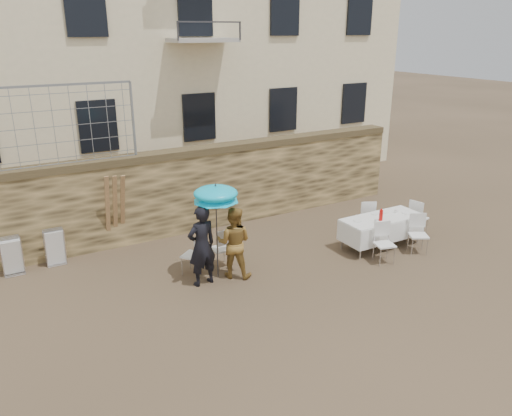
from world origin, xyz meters
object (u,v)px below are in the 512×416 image
man_suit (202,246)px  chair_stack_left (11,254)px  soda_bottle (381,215)px  table_chair_front_left (385,243)px  couple_chair_left (192,254)px  banquet_table (382,219)px  umbrella (216,196)px  table_chair_front_right (419,234)px  table_chair_side (418,217)px  table_chair_back (366,217)px  couple_chair_right (221,247)px  chair_stack_right (54,245)px  woman_dress (234,242)px

man_suit → chair_stack_left: bearing=-44.0°
soda_bottle → table_chair_front_left: size_ratio=0.27×
couple_chair_left → banquet_table: 4.79m
umbrella → table_chair_front_right: umbrella is taller
soda_bottle → table_chair_side: 1.67m
table_chair_front_right → table_chair_side: (0.90, 0.85, 0.00)m
table_chair_back → man_suit: bearing=30.2°
table_chair_front_left → table_chair_back: (0.80, 1.55, 0.00)m
couple_chair_right → table_chair_front_right: bearing=154.9°
banquet_table → table_chair_front_right: bearing=-56.3°
table_chair_front_left → table_chair_back: size_ratio=1.00×
umbrella → soda_bottle: umbrella is taller
couple_chair_right → table_chair_back: bearing=173.6°
man_suit → couple_chair_left: 0.68m
umbrella → table_chair_front_right: (4.79, -1.24, -1.40)m
couple_chair_left → table_chair_back: (4.89, -0.14, 0.00)m
soda_bottle → table_chair_side: soda_bottle is taller
table_chair_front_left → chair_stack_left: bearing=169.1°
couple_chair_left → banquet_table: size_ratio=0.46×
table_chair_front_right → banquet_table: bearing=153.2°
chair_stack_left → chair_stack_right: size_ratio=1.00×
couple_chair_left → couple_chair_right: 0.70m
couple_chair_right → couple_chair_left: bearing=-4.5°
couple_chair_right → soda_bottle: (3.79, -1.09, 0.43)m
couple_chair_left → soda_bottle: (4.49, -1.09, 0.43)m
table_chair_side → couple_chair_left: bearing=68.0°
table_chair_front_left → chair_stack_right: table_chair_front_left is taller
table_chair_front_right → chair_stack_left: bearing=-173.8°
umbrella → table_chair_side: bearing=-3.9°
couple_chair_left → table_chair_side: size_ratio=1.00×
woman_dress → table_chair_front_left: size_ratio=1.67×
umbrella → table_chair_back: size_ratio=2.08×
woman_dress → soda_bottle: (3.74, -0.54, 0.10)m
man_suit → woman_dress: man_suit is taller
couple_chair_left → couple_chair_right: size_ratio=1.00×
man_suit → table_chair_back: size_ratio=1.85×
table_chair_back → table_chair_side: same height
chair_stack_left → table_chair_front_right: bearing=-23.3°
man_suit → woman_dress: (0.75, 0.00, -0.09)m
umbrella → couple_chair_right: umbrella is taller
table_chair_back → chair_stack_left: size_ratio=1.04×
couple_chair_right → table_chair_side: size_ratio=1.00×
couple_chair_left → banquet_table: bearing=131.3°
couple_chair_right → chair_stack_right: bearing=-36.5°
woman_dress → umbrella: size_ratio=0.80×
soda_bottle → couple_chair_left: bearing=166.4°
soda_bottle → table_chair_side: bearing=8.9°
man_suit → banquet_table: 4.71m
couple_chair_right → chair_stack_left: bearing=-30.6°
couple_chair_left → soda_bottle: 4.64m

